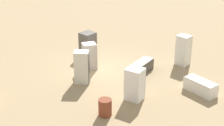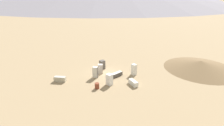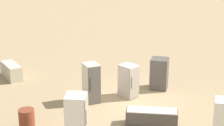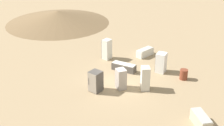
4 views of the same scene
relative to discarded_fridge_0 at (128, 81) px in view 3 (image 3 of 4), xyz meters
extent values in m
plane|color=#9E8460|center=(-0.63, -0.10, -0.74)|extent=(1000.00, 1000.00, 0.00)
cube|color=#A89E93|center=(0.02, 0.01, 0.00)|extent=(0.91, 0.87, 1.48)
cube|color=gray|center=(-0.31, -0.17, 0.00)|extent=(0.32, 0.54, 1.42)
cylinder|color=#2D2D2D|center=(-0.44, 0.01, 0.07)|extent=(0.02, 0.02, 0.52)
cube|color=#4C4742|center=(-2.81, 0.01, -0.45)|extent=(1.29, 1.99, 0.57)
cube|color=silver|center=(-2.81, 0.01, -0.15)|extent=(1.23, 1.91, 0.04)
cube|color=silver|center=(-4.98, -1.59, 0.12)|extent=(0.90, 0.86, 1.73)
cube|color=#4C4742|center=(0.53, -1.68, 0.00)|extent=(1.04, 1.06, 1.47)
cube|color=gray|center=(0.87, -1.89, 0.00)|extent=(0.43, 0.66, 1.41)
cylinder|color=#2D2D2D|center=(0.75, -2.14, 0.07)|extent=(0.02, 0.02, 0.52)
cube|color=#B2A88E|center=(3.91, 4.92, -0.38)|extent=(1.77, 1.07, 0.71)
cube|color=#BCB7AD|center=(3.91, 4.92, -0.01)|extent=(1.69, 1.03, 0.04)
cube|color=white|center=(-2.91, 2.88, 0.05)|extent=(0.96, 0.91, 1.57)
cube|color=gray|center=(-3.04, 2.54, 0.05)|extent=(0.71, 0.29, 1.51)
cylinder|color=#2D2D2D|center=(-3.30, 2.61, 0.13)|extent=(0.02, 0.02, 0.55)
cube|color=beige|center=(-0.04, 1.68, 0.11)|extent=(0.80, 0.68, 1.70)
cube|color=#56514C|center=(-0.41, 1.63, 0.11)|extent=(0.13, 0.55, 1.63)
cylinder|color=#2D2D2D|center=(-0.47, 1.82, 0.19)|extent=(0.02, 0.02, 0.59)
cylinder|color=brown|center=(-1.87, 4.52, -0.35)|extent=(0.58, 0.58, 0.77)
camera|label=1|loc=(-4.96, 18.11, 8.00)|focal=60.00mm
camera|label=2|loc=(-12.05, 22.25, 10.82)|focal=28.00mm
camera|label=3|loc=(-14.62, 4.91, 5.77)|focal=60.00mm
camera|label=4|loc=(19.16, 1.46, 10.09)|focal=50.00mm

